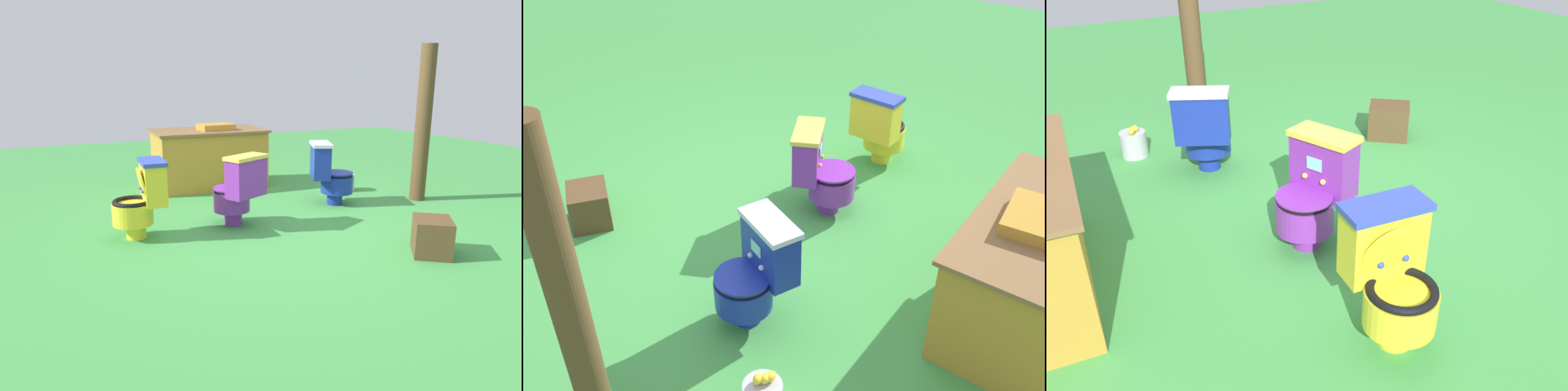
% 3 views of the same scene
% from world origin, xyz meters
% --- Properties ---
extents(ground, '(14.00, 14.00, 0.00)m').
position_xyz_m(ground, '(0.00, 0.00, 0.00)').
color(ground, '#429947').
extents(toilet_yellow, '(0.52, 0.45, 0.73)m').
position_xyz_m(toilet_yellow, '(-1.29, 0.37, 0.37)').
color(toilet_yellow, yellow).
rests_on(toilet_yellow, ground).
extents(toilet_purple, '(0.57, 0.61, 0.73)m').
position_xyz_m(toilet_purple, '(-0.36, 0.30, 0.37)').
color(toilet_purple, purple).
rests_on(toilet_purple, ground).
extents(toilet_blue, '(0.62, 0.57, 0.73)m').
position_xyz_m(toilet_blue, '(0.91, 0.58, 0.37)').
color(toilet_blue, '#192D9E').
rests_on(toilet_blue, ground).
extents(vendor_table, '(1.50, 0.93, 0.85)m').
position_xyz_m(vendor_table, '(-0.03, 2.05, 0.39)').
color(vendor_table, '#B7842D').
rests_on(vendor_table, ground).
extents(wooden_post, '(0.18, 0.18, 1.82)m').
position_xyz_m(wooden_post, '(2.00, 0.29, 0.91)').
color(wooden_post, brown).
rests_on(wooden_post, ground).
extents(small_crate, '(0.45, 0.46, 0.31)m').
position_xyz_m(small_crate, '(0.80, -1.12, 0.15)').
color(small_crate, brown).
rests_on(small_crate, ground).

